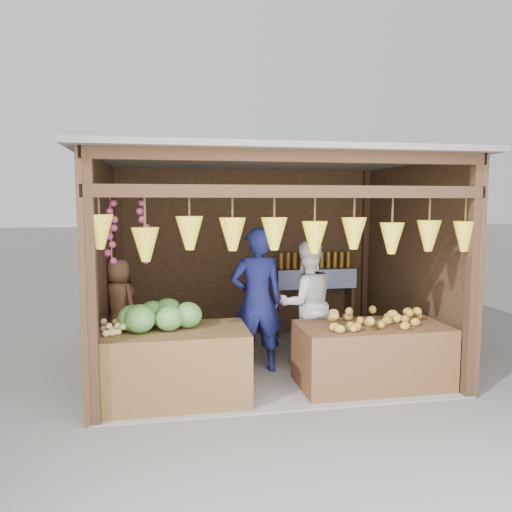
{
  "coord_description": "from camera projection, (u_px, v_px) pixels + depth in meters",
  "views": [
    {
      "loc": [
        -1.26,
        -6.16,
        2.09
      ],
      "look_at": [
        -0.15,
        -0.1,
        1.43
      ],
      "focal_mm": 35.0,
      "sensor_mm": 36.0,
      "label": 1
    }
  ],
  "objects": [
    {
      "name": "ground",
      "position": [
        266.0,
        365.0,
        6.47
      ],
      "size": [
        80.0,
        80.0,
        0.0
      ],
      "primitive_type": "plane",
      "color": "#514F49",
      "rests_on": "ground"
    },
    {
      "name": "counter_left",
      "position": [
        172.0,
        366.0,
        5.24
      ],
      "size": [
        1.59,
        0.85,
        0.77
      ],
      "primitive_type": "cube",
      "color": "#53381B",
      "rests_on": "ground"
    },
    {
      "name": "vendor_seated",
      "position": [
        119.0,
        304.0,
        6.25
      ],
      "size": [
        0.66,
        0.64,
        1.14
      ],
      "primitive_type": "imported",
      "rotation": [
        0.0,
        0.0,
        2.41
      ],
      "color": "brown",
      "rests_on": "stool"
    },
    {
      "name": "woman_standing",
      "position": [
        306.0,
        303.0,
        6.4
      ],
      "size": [
        0.84,
        0.69,
        1.61
      ],
      "primitive_type": "imported",
      "rotation": [
        0.0,
        0.0,
        3.25
      ],
      "color": "white",
      "rests_on": "ground"
    },
    {
      "name": "melon_pile",
      "position": [
        160.0,
        314.0,
        5.22
      ],
      "size": [
        1.0,
        0.5,
        0.32
      ],
      "primitive_type": null,
      "color": "#165115",
      "rests_on": "counter_left"
    },
    {
      "name": "man_standing",
      "position": [
        257.0,
        301.0,
        6.09
      ],
      "size": [
        0.67,
        0.46,
        1.8
      ],
      "primitive_type": "imported",
      "rotation": [
        0.0,
        0.0,
        3.18
      ],
      "color": "#14174D",
      "rests_on": "ground"
    },
    {
      "name": "counter_right",
      "position": [
        372.0,
        356.0,
        5.68
      ],
      "size": [
        1.68,
        0.85,
        0.72
      ],
      "primitive_type": "cube",
      "color": "#4E2D1A",
      "rests_on": "ground"
    },
    {
      "name": "tanfruit_pile",
      "position": [
        113.0,
        327.0,
        5.07
      ],
      "size": [
        0.34,
        0.4,
        0.13
      ],
      "primitive_type": null,
      "color": "#9D9248",
      "rests_on": "counter_left"
    },
    {
      "name": "stall_structure",
      "position": [
        264.0,
        237.0,
        6.25
      ],
      "size": [
        4.3,
        3.3,
        2.66
      ],
      "color": "slate",
      "rests_on": "ground"
    },
    {
      "name": "back_shelf",
      "position": [
        315.0,
        281.0,
        7.82
      ],
      "size": [
        1.25,
        0.32,
        1.32
      ],
      "color": "#382314",
      "rests_on": "ground"
    },
    {
      "name": "mango_pile",
      "position": [
        379.0,
        316.0,
        5.62
      ],
      "size": [
        1.4,
        0.64,
        0.22
      ],
      "primitive_type": null,
      "color": "#C5681A",
      "rests_on": "counter_right"
    },
    {
      "name": "stool",
      "position": [
        120.0,
        358.0,
        6.32
      ],
      "size": [
        0.28,
        0.28,
        0.27
      ],
      "primitive_type": "cube",
      "color": "black",
      "rests_on": "ground"
    }
  ]
}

